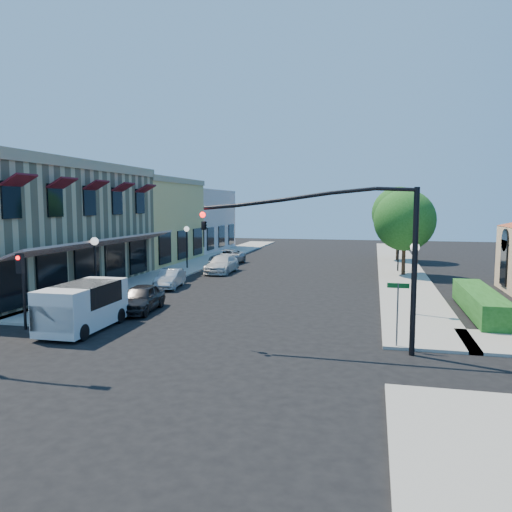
% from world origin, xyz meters
% --- Properties ---
extents(ground, '(120.00, 120.00, 0.00)m').
position_xyz_m(ground, '(0.00, 0.00, 0.00)').
color(ground, black).
rests_on(ground, ground).
extents(sidewalk_left, '(3.50, 50.00, 0.12)m').
position_xyz_m(sidewalk_left, '(-8.75, 27.00, 0.06)').
color(sidewalk_left, gray).
rests_on(sidewalk_left, ground).
extents(sidewalk_right, '(3.50, 50.00, 0.12)m').
position_xyz_m(sidewalk_right, '(8.75, 27.00, 0.06)').
color(sidewalk_right, gray).
rests_on(sidewalk_right, ground).
extents(curb_red_strip, '(0.25, 10.00, 0.06)m').
position_xyz_m(curb_red_strip, '(-6.90, 8.00, 0.00)').
color(curb_red_strip, maroon).
rests_on(curb_red_strip, ground).
extents(corner_brick_building, '(11.77, 18.20, 8.10)m').
position_xyz_m(corner_brick_building, '(-15.45, 11.00, 4.01)').
color(corner_brick_building, tan).
rests_on(corner_brick_building, ground).
extents(yellow_stucco_building, '(10.00, 12.00, 7.60)m').
position_xyz_m(yellow_stucco_building, '(-15.50, 26.00, 3.80)').
color(yellow_stucco_building, tan).
rests_on(yellow_stucco_building, ground).
extents(pink_stucco_building, '(10.00, 12.00, 7.00)m').
position_xyz_m(pink_stucco_building, '(-15.50, 38.00, 3.50)').
color(pink_stucco_building, beige).
rests_on(pink_stucco_building, ground).
extents(hedge, '(1.40, 8.00, 1.10)m').
position_xyz_m(hedge, '(11.70, 9.00, 0.00)').
color(hedge, '#194C15').
rests_on(hedge, ground).
extents(street_tree_a, '(4.56, 4.56, 6.48)m').
position_xyz_m(street_tree_a, '(8.80, 22.00, 4.19)').
color(street_tree_a, '#332014').
rests_on(street_tree_a, ground).
extents(street_tree_b, '(4.94, 4.94, 7.02)m').
position_xyz_m(street_tree_b, '(8.80, 32.00, 4.54)').
color(street_tree_b, '#332014').
rests_on(street_tree_b, ground).
extents(signal_mast_arm, '(8.01, 0.39, 6.00)m').
position_xyz_m(signal_mast_arm, '(5.86, 1.50, 4.09)').
color(signal_mast_arm, black).
rests_on(signal_mast_arm, ground).
extents(secondary_signal, '(0.28, 0.42, 3.32)m').
position_xyz_m(secondary_signal, '(-8.00, 1.41, 2.32)').
color(secondary_signal, black).
rests_on(secondary_signal, ground).
extents(street_name_sign, '(0.80, 0.06, 2.50)m').
position_xyz_m(street_name_sign, '(7.50, 2.20, 1.70)').
color(street_name_sign, '#595B5E').
rests_on(street_name_sign, ground).
extents(lamppost_left_near, '(0.44, 0.44, 3.57)m').
position_xyz_m(lamppost_left_near, '(-8.50, 8.00, 2.74)').
color(lamppost_left_near, black).
rests_on(lamppost_left_near, ground).
extents(lamppost_left_far, '(0.44, 0.44, 3.57)m').
position_xyz_m(lamppost_left_far, '(-8.50, 22.00, 2.74)').
color(lamppost_left_far, black).
rests_on(lamppost_left_far, ground).
extents(lamppost_right_near, '(0.44, 0.44, 3.57)m').
position_xyz_m(lamppost_right_near, '(8.50, 8.00, 2.74)').
color(lamppost_right_near, black).
rests_on(lamppost_right_near, ground).
extents(lamppost_right_far, '(0.44, 0.44, 3.57)m').
position_xyz_m(lamppost_right_far, '(8.50, 24.00, 2.74)').
color(lamppost_right_far, black).
rests_on(lamppost_right_far, ground).
extents(white_van, '(2.06, 4.53, 1.99)m').
position_xyz_m(white_van, '(-5.50, 1.95, 1.15)').
color(white_van, silver).
rests_on(white_van, ground).
extents(parked_car_a, '(1.99, 4.12, 1.35)m').
position_xyz_m(parked_car_a, '(-4.80, 6.00, 0.68)').
color(parked_car_a, black).
rests_on(parked_car_a, ground).
extents(parked_car_b, '(1.75, 3.77, 1.20)m').
position_xyz_m(parked_car_b, '(-6.20, 13.00, 0.60)').
color(parked_car_b, '#AFB2B5').
rests_on(parked_car_b, ground).
extents(parked_car_c, '(1.90, 4.63, 1.34)m').
position_xyz_m(parked_car_c, '(-5.03, 20.55, 0.67)').
color(parked_car_c, silver).
rests_on(parked_car_c, ground).
extents(parked_car_d, '(2.55, 4.84, 1.30)m').
position_xyz_m(parked_car_d, '(-6.20, 26.00, 0.65)').
color(parked_car_d, '#9B9C9F').
rests_on(parked_car_d, ground).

